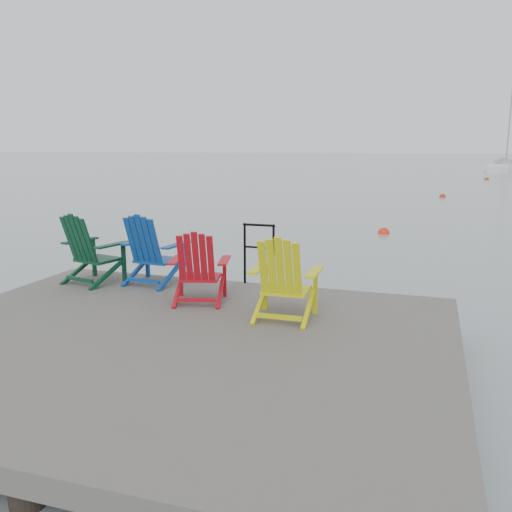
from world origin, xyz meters
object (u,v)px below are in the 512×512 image
(handrail, at_px, (259,248))
(chair_green, at_px, (90,249))
(buoy_a, at_px, (384,233))
(buoy_d, at_px, (487,180))
(buoy_b, at_px, (443,197))
(chair_red, at_px, (199,267))
(sailboat_mid, at_px, (505,168))
(chair_yellow, at_px, (284,278))
(chair_blue, at_px, (152,249))

(handrail, distance_m, chair_green, 2.49)
(buoy_a, bearing_deg, buoy_d, 79.71)
(chair_green, xyz_separation_m, buoy_a, (3.49, 9.32, -1.02))
(buoy_b, bearing_deg, handrail, -97.82)
(chair_red, distance_m, sailboat_mid, 54.71)
(handrail, height_order, buoy_d, handrail)
(chair_red, distance_m, buoy_b, 22.79)
(chair_yellow, xyz_separation_m, sailboat_mid, (8.52, 54.17, -0.65))
(buoy_d, bearing_deg, chair_green, -102.88)
(handrail, distance_m, buoy_a, 8.76)
(sailboat_mid, bearing_deg, buoy_a, -83.71)
(chair_green, xyz_separation_m, sailboat_mid, (11.68, 53.37, -0.67))
(chair_blue, xyz_separation_m, buoy_d, (7.85, 38.04, -1.02))
(chair_green, bearing_deg, buoy_b, 90.53)
(chair_yellow, bearing_deg, chair_green, 164.52)
(chair_red, bearing_deg, buoy_d, 65.76)
(handrail, relative_size, chair_red, 0.95)
(chair_green, relative_size, sailboat_mid, 0.09)
(buoy_d, bearing_deg, chair_red, -99.98)
(chair_green, bearing_deg, chair_yellow, -0.17)
(buoy_d, bearing_deg, buoy_b, -101.95)
(chair_blue, xyz_separation_m, buoy_a, (2.60, 9.11, -1.02))
(sailboat_mid, relative_size, buoy_b, 35.48)
(buoy_b, bearing_deg, chair_yellow, -95.39)
(handrail, bearing_deg, buoy_a, 82.67)
(chair_green, distance_m, chair_blue, 0.92)
(buoy_a, bearing_deg, sailboat_mid, 79.47)
(buoy_a, bearing_deg, chair_yellow, -91.87)
(chair_yellow, relative_size, buoy_b, 3.10)
(chair_red, distance_m, buoy_a, 9.96)
(sailboat_mid, relative_size, buoy_a, 32.77)
(chair_blue, height_order, chair_red, chair_blue)
(chair_yellow, bearing_deg, sailboat_mid, 79.84)
(chair_green, relative_size, chair_blue, 1.00)
(handrail, distance_m, buoy_d, 38.10)
(handrail, bearing_deg, chair_yellow, -62.66)
(buoy_a, bearing_deg, chair_red, -99.04)
(handrail, relative_size, chair_green, 0.87)
(chair_yellow, relative_size, buoy_a, 2.87)
(chair_green, bearing_deg, buoy_d, 91.20)
(handrail, bearing_deg, chair_red, -111.13)
(handrail, xyz_separation_m, sailboat_mid, (9.30, 52.67, -0.69))
(chair_green, bearing_deg, handrail, 30.46)
(chair_red, bearing_deg, chair_yellow, -29.86)
(chair_blue, bearing_deg, buoy_d, 84.61)
(chair_red, relative_size, sailboat_mid, 0.08)
(chair_red, relative_size, chair_yellow, 0.95)
(buoy_a, bearing_deg, handrail, -97.33)
(chair_blue, distance_m, sailboat_mid, 54.24)
(chair_yellow, relative_size, sailboat_mid, 0.09)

